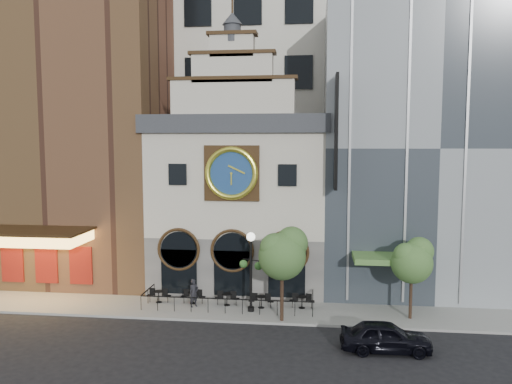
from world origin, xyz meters
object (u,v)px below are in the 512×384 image
object	(u,v)px
bistro_1	(193,297)
bistro_3	(261,301)
pedestrian	(194,293)
tree_left	(283,252)
bistro_2	(227,298)
lamppost	(251,263)
bistro_4	(302,301)
tree_right	(412,259)
car_right	(386,337)
bistro_0	(159,295)

from	to	relation	value
bistro_1	bistro_3	xyz separation A→B (m)	(4.47, -0.33, 0.00)
pedestrian	tree_left	xyz separation A→B (m)	(5.75, -1.80, 3.16)
bistro_2	lamppost	distance (m)	3.21
pedestrian	bistro_2	bearing A→B (deg)	-33.03
bistro_1	pedestrian	distance (m)	0.74
bistro_4	tree_right	distance (m)	7.23
bistro_2	pedestrian	bearing A→B (deg)	-166.83
car_right	tree_right	distance (m)	5.89
bistro_2	car_right	bearing A→B (deg)	-31.99
bistro_1	lamppost	world-z (taller)	lamppost
car_right	tree_right	bearing A→B (deg)	-25.57
bistro_2	tree_right	bearing A→B (deg)	-5.32
bistro_1	bistro_2	distance (m)	2.24
car_right	pedestrian	xyz separation A→B (m)	(-11.17, 5.23, 0.26)
bistro_2	tree_left	distance (m)	5.64
car_right	lamppost	xyz separation A→B (m)	(-7.47, 4.79, 2.42)
lamppost	tree_right	size ratio (longest dim) A/B	1.02
bistro_0	tree_right	world-z (taller)	tree_right
bistro_4	car_right	xyz separation A→B (m)	(4.36, -5.73, 0.16)
bistro_0	bistro_1	world-z (taller)	same
bistro_0	bistro_2	xyz separation A→B (m)	(4.51, -0.06, 0.00)
bistro_2	car_right	distance (m)	10.77
bistro_2	car_right	world-z (taller)	car_right
lamppost	pedestrian	bearing A→B (deg)	-163.75
pedestrian	tree_left	distance (m)	6.80
bistro_0	bistro_2	distance (m)	4.51
bistro_3	car_right	bearing A→B (deg)	-38.36
pedestrian	tree_right	distance (m)	13.55
bistro_3	pedestrian	xyz separation A→B (m)	(-4.27, -0.23, 0.42)
bistro_1	tree_right	world-z (taller)	tree_right
bistro_4	car_right	bearing A→B (deg)	-52.74
bistro_1	bistro_4	bearing A→B (deg)	-0.60
bistro_3	tree_left	distance (m)	4.38
bistro_4	pedestrian	size ratio (longest dim) A/B	0.89
bistro_1	pedestrian	xyz separation A→B (m)	(0.20, -0.57, 0.42)
bistro_3	tree_left	size ratio (longest dim) A/B	0.29
bistro_4	lamppost	distance (m)	4.15
pedestrian	tree_right	world-z (taller)	tree_right
bistro_3	pedestrian	size ratio (longest dim) A/B	0.89
bistro_4	tree_right	world-z (taller)	tree_right
bistro_0	bistro_3	distance (m)	6.75
bistro_1	bistro_3	bearing A→B (deg)	-4.27
car_right	bistro_4	bearing A→B (deg)	35.95
bistro_0	bistro_4	bearing A→B (deg)	-0.23
bistro_0	pedestrian	xyz separation A→B (m)	(2.47, -0.53, 0.42)
bistro_0	tree_left	size ratio (longest dim) A/B	0.29
bistro_4	car_right	size ratio (longest dim) A/B	0.35
bistro_1	car_right	bearing A→B (deg)	-27.02
bistro_1	bistro_0	bearing A→B (deg)	-179.11
bistro_0	tree_right	bearing A→B (deg)	-4.01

